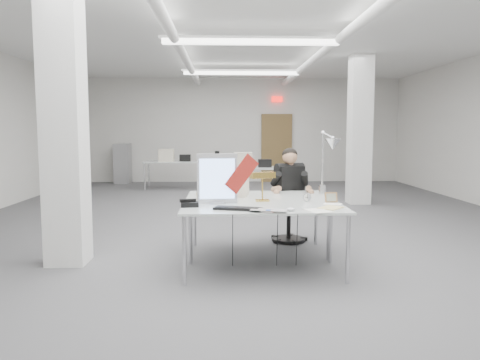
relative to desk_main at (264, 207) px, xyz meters
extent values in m
cube|color=#4A4A4C|center=(0.00, 2.50, -0.75)|extent=(10.00, 14.00, 0.02)
cube|color=white|center=(0.00, 2.50, 2.47)|extent=(10.00, 14.00, 0.02)
cube|color=silver|center=(0.00, 9.51, 0.86)|extent=(10.00, 0.02, 3.20)
cube|color=white|center=(-2.30, 0.50, 0.86)|extent=(0.45, 0.45, 3.20)
cube|color=white|center=(2.50, 5.00, 0.86)|extent=(0.45, 0.45, 3.20)
cube|color=brown|center=(1.20, 9.44, 0.31)|extent=(0.95, 0.08, 2.10)
cube|color=red|center=(1.20, 9.40, 1.81)|extent=(0.32, 0.06, 0.16)
cylinder|color=silver|center=(-1.20, 2.50, 2.28)|extent=(0.16, 13.60, 0.16)
cylinder|color=silver|center=(1.40, 2.50, 2.28)|extent=(0.16, 13.60, 0.16)
cube|color=white|center=(0.00, 2.50, 2.24)|extent=(2.80, 0.14, 0.08)
cube|color=white|center=(0.00, 6.50, 2.24)|extent=(2.80, 0.14, 0.08)
cube|color=silver|center=(0.00, 0.00, 0.00)|extent=(1.80, 0.90, 0.02)
cube|color=silver|center=(0.00, 0.90, 0.00)|extent=(1.80, 0.90, 0.02)
cube|color=silver|center=(0.20, 5.50, 0.00)|extent=(1.60, 0.80, 0.02)
cube|color=silver|center=(-1.80, 7.70, 0.00)|extent=(1.60, 0.80, 0.02)
cube|color=gray|center=(-3.50, 9.15, -0.14)|extent=(0.45, 0.55, 1.20)
cube|color=silver|center=(-0.51, 0.24, 0.30)|extent=(0.46, 0.07, 0.57)
cube|color=maroon|center=(-0.23, 0.20, 0.35)|extent=(0.40, 0.18, 0.46)
cube|color=black|center=(-0.29, -0.21, 0.02)|extent=(0.53, 0.31, 0.02)
imported|color=silver|center=(0.01, -0.42, 0.03)|extent=(0.42, 0.32, 0.03)
ellipsoid|color=silver|center=(0.26, -0.31, 0.03)|extent=(0.11, 0.09, 0.04)
cube|color=black|center=(-0.81, 0.02, 0.04)|extent=(0.20, 0.19, 0.05)
cube|color=#AB9049|center=(-0.68, 0.30, 0.07)|extent=(0.15, 0.11, 0.12)
cube|color=#B17D4C|center=(0.80, 0.26, 0.07)|extent=(0.15, 0.06, 0.12)
cylinder|color=#A5A5A9|center=(0.54, 0.35, 0.06)|extent=(0.10, 0.07, 0.10)
cube|color=white|center=(0.53, -0.31, 0.02)|extent=(0.28, 0.33, 0.01)
cube|color=#CFBD7B|center=(0.71, -0.14, 0.02)|extent=(0.33, 0.34, 0.01)
cube|color=white|center=(0.79, 0.11, 0.02)|extent=(0.23, 0.20, 0.01)
cube|color=beige|center=(-0.33, 0.87, 0.20)|extent=(0.45, 0.44, 0.37)
camera|label=1|loc=(-0.43, -5.06, 0.84)|focal=35.00mm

